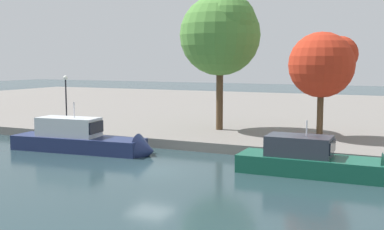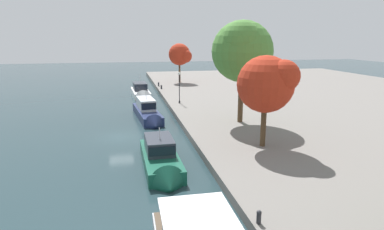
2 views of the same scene
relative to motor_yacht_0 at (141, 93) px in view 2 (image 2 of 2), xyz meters
name	(u,v)px [view 2 (image 2 of 2)]	position (x,y,z in m)	size (l,w,h in m)	color
ground_plane	(120,137)	(23.98, -3.39, -0.64)	(220.00, 220.00, 0.00)	#23383D
motor_yacht_0	(141,93)	(0.00, 0.00, 0.00)	(10.02, 3.24, 4.60)	white
motor_yacht_1	(148,113)	(16.57, -0.02, 0.10)	(11.13, 3.37, 4.33)	navy
motor_yacht_2	(161,162)	(33.22, -0.17, -0.06)	(9.13, 2.80, 4.09)	#14513D
mooring_bollard_0	(159,84)	(-7.22, 3.88, 0.48)	(0.32, 0.32, 0.78)	#2D2D33
mooring_bollard_1	(259,216)	(43.08, 3.73, 0.46)	(0.27, 0.27, 0.74)	#2D2D33
mooring_bollard_2	(161,87)	(-3.55, 4.02, 0.46)	(0.32, 0.32, 0.75)	#2D2D33
lamp_post	(179,85)	(10.83, 5.05, 2.79)	(0.38, 0.38, 4.55)	black
tree_0	(241,49)	(23.02, 9.87, 8.17)	(6.69, 6.69, 11.24)	#4C3823
tree_1	(269,84)	(31.69, 9.19, 5.56)	(4.94, 4.88, 7.93)	#4C3823
tree_3	(180,55)	(-12.12, 9.15, 5.94)	(4.80, 4.77, 8.24)	#4C3823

